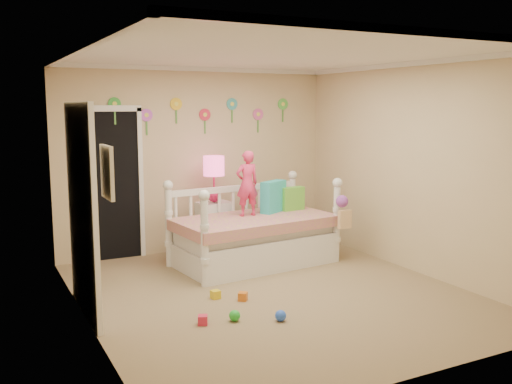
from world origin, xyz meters
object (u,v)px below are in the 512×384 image
nightstand (215,228)px  child (247,183)px  daybed (254,221)px  table_lamp (214,172)px

nightstand → child: bearing=-80.7°
daybed → table_lamp: bearing=103.9°
daybed → table_lamp: 0.97m
nightstand → table_lamp: (0.00, 0.00, 0.79)m
daybed → child: bearing=111.4°
child → daybed: bearing=118.4°
child → nightstand: child is taller
table_lamp → nightstand: bearing=180.0°
child → table_lamp: child is taller
table_lamp → daybed: bearing=-70.4°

